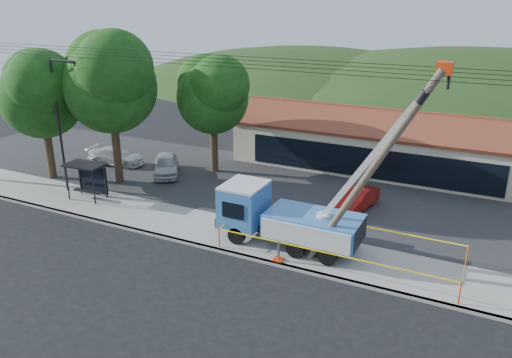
{
  "coord_description": "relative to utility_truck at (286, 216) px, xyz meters",
  "views": [
    {
      "loc": [
        11.72,
        -18.0,
        12.56
      ],
      "look_at": [
        0.44,
        5.0,
        3.24
      ],
      "focal_mm": 35.0,
      "sensor_mm": 36.0,
      "label": 1
    }
  ],
  "objects": [
    {
      "name": "bus_shelter",
      "position": [
        -14.15,
        0.38,
        0.08
      ],
      "size": [
        2.57,
        1.68,
        2.39
      ],
      "rotation": [
        0.0,
        0.0,
        0.06
      ],
      "color": "black",
      "rests_on": "ground"
    },
    {
      "name": "parking_lot",
      "position": [
        -2.6,
        7.83,
        -1.76
      ],
      "size": [
        60.0,
        12.0,
        0.1
      ],
      "primitive_type": "cube",
      "color": "#28282B",
      "rests_on": "ground"
    },
    {
      "name": "streetlight",
      "position": [
        -16.38,
        0.83,
        3.49
      ],
      "size": [
        2.13,
        0.22,
        9.0
      ],
      "color": "black",
      "rests_on": "ground"
    },
    {
      "name": "tree_west_near",
      "position": [
        -14.6,
        3.83,
        5.71
      ],
      "size": [
        7.56,
        6.72,
        10.8
      ],
      "color": "#332316",
      "rests_on": "ground"
    },
    {
      "name": "car_silver",
      "position": [
        -12.44,
        6.55,
        -1.81
      ],
      "size": [
        4.0,
        4.7,
        1.52
      ],
      "primitive_type": "imported",
      "rotation": [
        0.0,
        0.0,
        0.6
      ],
      "color": "#B3B4BB",
      "rests_on": "ground"
    },
    {
      "name": "hill_center",
      "position": [
        7.4,
        50.83,
        -1.81
      ],
      "size": [
        89.6,
        64.0,
        32.0
      ],
      "primitive_type": "ellipsoid",
      "color": "#223D16",
      "rests_on": "ground"
    },
    {
      "name": "leaning_pole",
      "position": [
        4.57,
        -0.87,
        3.67
      ],
      "size": [
        5.56,
        1.87,
        9.87
      ],
      "color": "#4E3F32",
      "rests_on": "ground"
    },
    {
      "name": "strip_mall",
      "position": [
        1.4,
        15.81,
        0.07
      ],
      "size": [
        22.5,
        8.53,
        4.67
      ],
      "color": "#BFBB98",
      "rests_on": "ground"
    },
    {
      "name": "tree_west_far",
      "position": [
        -19.6,
        2.33,
        4.73
      ],
      "size": [
        6.84,
        6.08,
        9.48
      ],
      "color": "#332316",
      "rests_on": "ground"
    },
    {
      "name": "car_red",
      "position": [
        2.09,
        6.37,
        -1.81
      ],
      "size": [
        2.12,
        4.27,
        1.34
      ],
      "primitive_type": "imported",
      "rotation": [
        0.0,
        0.0,
        -0.18
      ],
      "color": "#9E150F",
      "rests_on": "ground"
    },
    {
      "name": "tree_lot",
      "position": [
        -9.6,
        8.83,
        4.4
      ],
      "size": [
        6.3,
        5.6,
        8.94
      ],
      "color": "#332316",
      "rests_on": "ground"
    },
    {
      "name": "caution_tape",
      "position": [
        2.93,
        -0.0,
        -0.86
      ],
      "size": [
        11.96,
        3.73,
        1.08
      ],
      "color": "red",
      "rests_on": "ground"
    },
    {
      "name": "car_white",
      "position": [
        -17.44,
        6.8,
        -1.81
      ],
      "size": [
        4.78,
        2.49,
        1.32
      ],
      "primitive_type": "imported",
      "rotation": [
        0.0,
        0.0,
        1.71
      ],
      "color": "silver",
      "rests_on": "ground"
    },
    {
      "name": "sidewalk",
      "position": [
        -2.6,
        -0.17,
        -1.74
      ],
      "size": [
        60.0,
        4.0,
        0.15
      ],
      "primitive_type": "cube",
      "color": "#9A9790",
      "rests_on": "ground"
    },
    {
      "name": "hill_west",
      "position": [
        -17.6,
        50.83,
        -1.81
      ],
      "size": [
        78.4,
        56.0,
        28.0
      ],
      "primitive_type": "ellipsoid",
      "color": "#223D16",
      "rests_on": "ground"
    },
    {
      "name": "ground",
      "position": [
        -2.6,
        -4.17,
        -1.81
      ],
      "size": [
        120.0,
        120.0,
        0.0
      ],
      "primitive_type": "plane",
      "color": "black",
      "rests_on": "ground"
    },
    {
      "name": "curb",
      "position": [
        -2.6,
        -2.07,
        -1.74
      ],
      "size": [
        60.0,
        0.25,
        0.15
      ],
      "primitive_type": "cube",
      "color": "#9A9790",
      "rests_on": "ground"
    },
    {
      "name": "utility_truck",
      "position": [
        0.0,
        0.0,
        0.0
      ],
      "size": [
        10.92,
        4.07,
        9.96
      ],
      "color": "black",
      "rests_on": "ground"
    }
  ]
}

